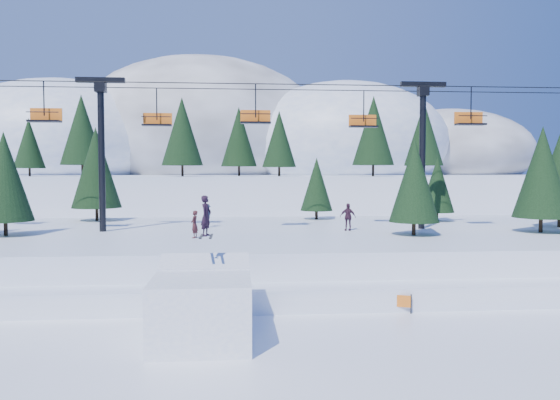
{
  "coord_description": "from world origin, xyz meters",
  "views": [
    {
      "loc": [
        -0.09,
        -19.4,
        6.54
      ],
      "look_at": [
        1.99,
        6.0,
        5.2
      ],
      "focal_mm": 35.0,
      "sensor_mm": 36.0,
      "label": 1
    }
  ],
  "objects": [
    {
      "name": "conifer_stand",
      "position": [
        -2.45,
        18.24,
        6.71
      ],
      "size": [
        60.53,
        16.59,
        8.81
      ],
      "color": "black",
      "rests_on": "mid_shelf"
    },
    {
      "name": "berm",
      "position": [
        0.0,
        8.0,
        0.55
      ],
      "size": [
        70.0,
        6.0,
        1.1
      ],
      "primitive_type": "cube",
      "color": "white",
      "rests_on": "ground"
    },
    {
      "name": "chairlift",
      "position": [
        0.93,
        18.05,
        9.32
      ],
      "size": [
        46.0,
        3.21,
        10.28
      ],
      "color": "black",
      "rests_on": "mid_shelf"
    },
    {
      "name": "banner_far",
      "position": [
        8.67,
        6.83,
        0.54
      ],
      "size": [
        2.8,
        0.63,
        0.9
      ],
      "color": "black",
      "rests_on": "ground"
    },
    {
      "name": "ground",
      "position": [
        0.0,
        0.0,
        0.0
      ],
      "size": [
        160.0,
        160.0,
        0.0
      ],
      "primitive_type": "plane",
      "color": "white",
      "rests_on": "ground"
    },
    {
      "name": "mid_shelf",
      "position": [
        0.0,
        18.0,
        1.25
      ],
      "size": [
        70.0,
        22.0,
        2.5
      ],
      "primitive_type": "cube",
      "color": "white",
      "rests_on": "ground"
    },
    {
      "name": "mountain_ridge",
      "position": [
        -5.08,
        73.38,
        9.64
      ],
      "size": [
        119.0,
        60.09,
        26.46
      ],
      "color": "white",
      "rests_on": "ground"
    },
    {
      "name": "distant_skiers",
      "position": [
        -1.03,
        17.25,
        3.37
      ],
      "size": [
        30.32,
        8.26,
        1.86
      ],
      "color": "#33273E",
      "rests_on": "mid_shelf"
    },
    {
      "name": "jump_kicker",
      "position": [
        -1.39,
        1.67,
        1.37
      ],
      "size": [
        3.72,
        5.08,
        5.55
      ],
      "color": "white",
      "rests_on": "ground"
    },
    {
      "name": "banner_near",
      "position": [
        6.64,
        5.28,
        0.54
      ],
      "size": [
        2.68,
        1.04,
        0.9
      ],
      "color": "black",
      "rests_on": "ground"
    }
  ]
}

